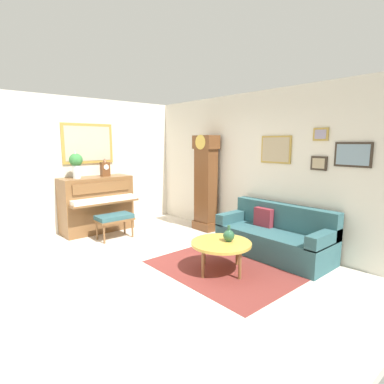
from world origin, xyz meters
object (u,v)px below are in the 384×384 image
Objects in this scene: couch at (275,237)px; coffee_table at (221,244)px; piano_bench at (114,218)px; mantel_clock at (105,168)px; green_jug at (229,235)px; grandfather_clock at (206,186)px; flower_vase at (76,163)px; piano at (97,204)px.

couch reaches higher than coffee_table.
piano_bench is at bearing -169.51° from coffee_table.
green_jug is at bearing 6.61° from mantel_clock.
flower_vase is at bearing -122.77° from grandfather_clock.
grandfather_clock reaches higher than couch.
grandfather_clock is at bearing 142.58° from coffee_table.
grandfather_clock is at bearing 68.66° from piano_bench.
grandfather_clock is 5.34× the size of mantel_clock.
grandfather_clock is 2.31× the size of coffee_table.
mantel_clock reaches higher than green_jug.
green_jug is (3.21, 0.98, -0.94)m from flower_vase.
grandfather_clock is at bearing 145.61° from green_jug.
grandfather_clock is at bearing 48.40° from mantel_clock.
piano_bench is at bearing -167.28° from green_jug.
piano is 3.21m from coffee_table.
coffee_table is at bearing 15.35° from flower_vase.
couch is (3.29, 1.65, -0.28)m from piano.
flower_vase reaches higher than piano.
piano_bench is 3.04m from couch.
piano is at bearing -169.55° from green_jug.
piano reaches higher than green_jug.
green_jug is (3.22, 0.59, -0.06)m from piano.
piano_bench is 2.49m from coffee_table.
green_jug is at bearing 10.45° from piano.
couch is (2.57, 1.62, -0.09)m from piano_bench.
piano reaches higher than piano_bench.
mantel_clock reaches higher than couch.
piano is 3.69m from couch.
mantel_clock is (-0.72, 0.19, 0.93)m from piano_bench.
coffee_table is (3.17, 0.48, -0.18)m from piano.
coffee_table is at bearing 8.66° from piano.
piano is 0.76× the size of couch.
piano_bench is (0.72, 0.03, -0.18)m from piano.
mantel_clock is 0.66× the size of flower_vase.
couch is at bearing 31.78° from flower_vase.
coffee_table is (2.45, 0.45, 0.01)m from piano_bench.
couch is at bearing 26.64° from piano.
piano is 0.71× the size of grandfather_clock.
piano_bench is at bearing -147.75° from couch.
piano is 6.00× the size of green_jug.
couch reaches higher than piano_bench.
grandfather_clock is 2.27m from coffee_table.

